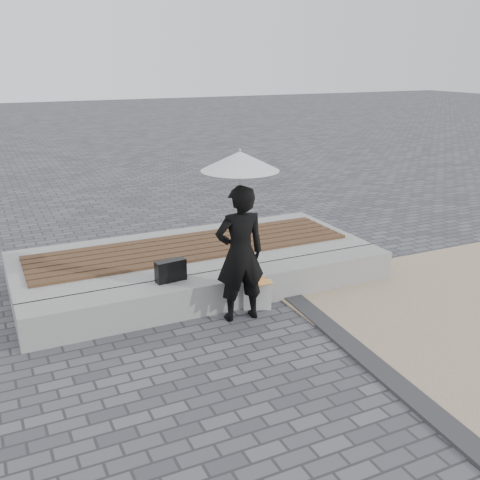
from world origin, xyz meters
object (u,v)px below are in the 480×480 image
handbag (171,271)px  woman (240,254)px  parasol (240,161)px  canvas_tote (257,295)px  seating_ledge (225,290)px

handbag → woman: bearing=-45.8°
parasol → canvas_tote: (0.32, 0.16, -1.75)m
parasol → canvas_tote: 1.78m
handbag → canvas_tote: handbag is taller
seating_ledge → canvas_tote: 0.42m
parasol → handbag: (-0.68, 0.56, -1.40)m
parasol → handbag: parasol is taller
seating_ledge → canvas_tote: (0.32, -0.27, -0.02)m
seating_ledge → handbag: (-0.68, 0.12, 0.33)m
parasol → canvas_tote: bearing=26.7°
woman → handbag: size_ratio=4.35×
handbag → canvas_tote: size_ratio=1.04×
woman → seating_ledge: bearing=-85.1°
woman → handbag: 0.93m
seating_ledge → parasol: 1.78m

